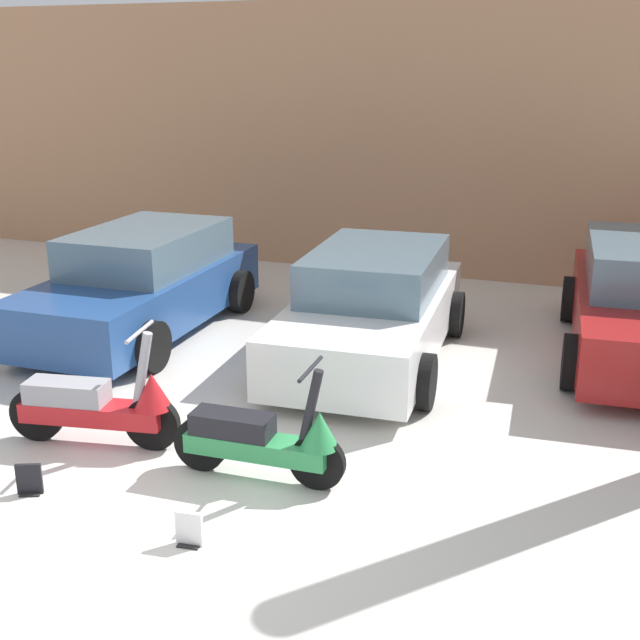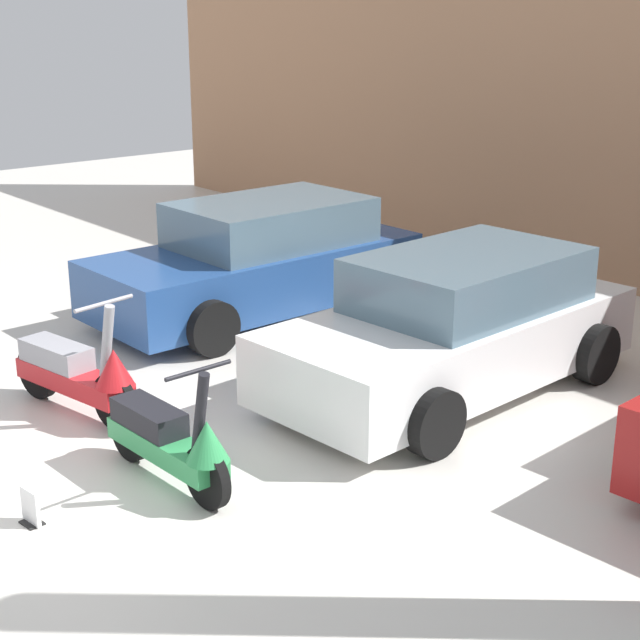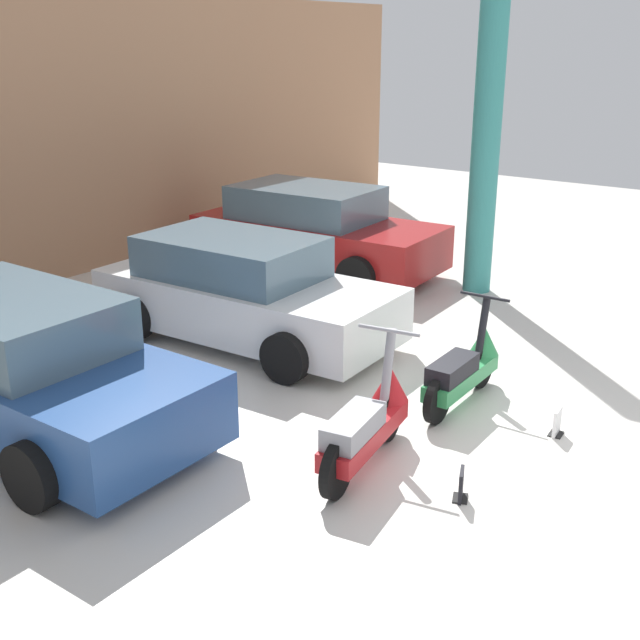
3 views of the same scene
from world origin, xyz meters
name	(u,v)px [view 2 (image 2 of 3)]	position (x,y,z in m)	size (l,w,h in m)	color
ground_plane	(14,498)	(0.00, 0.00, 0.00)	(28.00, 28.00, 0.00)	silver
scooter_front_left	(79,372)	(-1.05, 1.08, 0.39)	(1.58, 0.63, 1.11)	black
scooter_front_right	(171,440)	(0.57, 0.99, 0.37)	(1.49, 0.54, 1.04)	black
car_rear_left	(259,261)	(-2.41, 4.03, 0.62)	(1.87, 3.81, 1.29)	navy
car_rear_center	(455,326)	(0.61, 3.99, 0.60)	(1.96, 3.80, 1.26)	white
placard_near_right_scooter	(31,509)	(0.43, -0.05, 0.11)	(0.20, 0.14, 0.26)	black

